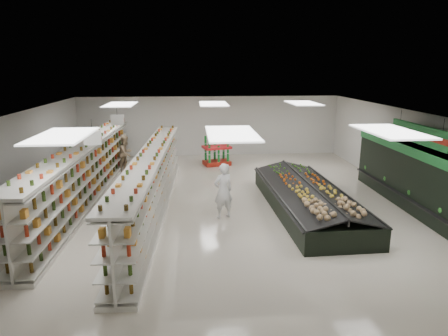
{
  "coord_description": "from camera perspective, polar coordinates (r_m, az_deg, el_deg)",
  "views": [
    {
      "loc": [
        -0.96,
        -13.53,
        4.73
      ],
      "look_at": [
        0.15,
        0.16,
        1.24
      ],
      "focal_mm": 32.0,
      "sensor_mm": 36.0,
      "label": 1
    }
  ],
  "objects": [
    {
      "name": "shopper_background",
      "position": [
        19.0,
        -13.85,
        2.05
      ],
      "size": [
        0.8,
        0.96,
        1.69
      ],
      "primitive_type": "imported",
      "rotation": [
        0.0,
        0.0,
        1.14
      ],
      "color": "tan",
      "rests_on": "floor"
    },
    {
      "name": "wall_back",
      "position": [
        21.78,
        -2.08,
        6.0
      ],
      "size": [
        14.0,
        0.02,
        3.2
      ],
      "primitive_type": "cube",
      "color": "silver",
      "rests_on": "floor"
    },
    {
      "name": "produce_wall_case",
      "position": [
        14.6,
        26.41,
        -1.09
      ],
      "size": [
        0.93,
        8.0,
        2.2
      ],
      "color": "black",
      "rests_on": "floor"
    },
    {
      "name": "wall_front",
      "position": [
        6.43,
        4.69,
        -14.95
      ],
      "size": [
        14.0,
        0.02,
        3.2
      ],
      "primitive_type": "cube",
      "color": "silver",
      "rests_on": "floor"
    },
    {
      "name": "gondola_center",
      "position": [
        13.51,
        -10.16,
        -2.35
      ],
      "size": [
        1.34,
        11.6,
        2.01
      ],
      "rotation": [
        0.0,
        0.0,
        -0.04
      ],
      "color": "silver",
      "rests_on": "floor"
    },
    {
      "name": "aisle_sign_near",
      "position": [
        12.04,
        -18.27,
        4.08
      ],
      "size": [
        0.52,
        0.06,
        0.75
      ],
      "color": "white",
      "rests_on": "ceiling"
    },
    {
      "name": "produce_island",
      "position": [
        13.76,
        11.86,
        -4.16
      ],
      "size": [
        2.62,
        6.76,
        1.0
      ],
      "rotation": [
        0.0,
        0.0,
        0.03
      ],
      "color": "black",
      "rests_on": "floor"
    },
    {
      "name": "ceiling",
      "position": [
        13.65,
        -0.59,
        7.82
      ],
      "size": [
        14.0,
        16.0,
        0.02
      ],
      "primitive_type": "cube",
      "color": "white",
      "rests_on": "wall_back"
    },
    {
      "name": "gondola_left",
      "position": [
        15.15,
        -19.14,
        -0.95
      ],
      "size": [
        1.17,
        12.07,
        2.09
      ],
      "rotation": [
        0.0,
        0.0,
        -0.02
      ],
      "color": "silver",
      "rests_on": "floor"
    },
    {
      "name": "aisle_sign_far",
      "position": [
        15.91,
        -14.99,
        6.64
      ],
      "size": [
        0.52,
        0.06,
        0.75
      ],
      "color": "white",
      "rests_on": "ceiling"
    },
    {
      "name": "shopper_main",
      "position": [
        12.69,
        -0.12,
        -3.29
      ],
      "size": [
        0.78,
        0.66,
        1.81
      ],
      "primitive_type": "imported",
      "rotation": [
        0.0,
        0.0,
        3.56
      ],
      "color": "silver",
      "rests_on": "floor"
    },
    {
      "name": "wall_right",
      "position": [
        16.01,
        25.3,
        1.6
      ],
      "size": [
        0.02,
        16.0,
        3.2
      ],
      "primitive_type": "cube",
      "color": "silver",
      "rests_on": "floor"
    },
    {
      "name": "floor",
      "position": [
        14.37,
        -0.55,
        -4.96
      ],
      "size": [
        16.0,
        16.0,
        0.0
      ],
      "primitive_type": "plane",
      "color": "beige",
      "rests_on": "ground"
    },
    {
      "name": "hortifruti_banner",
      "position": [
        14.18,
        26.05,
        4.38
      ],
      "size": [
        0.12,
        3.2,
        0.95
      ],
      "color": "#207934",
      "rests_on": "ceiling"
    },
    {
      "name": "wall_left",
      "position": [
        15.15,
        -28.02,
        0.64
      ],
      "size": [
        0.02,
        16.0,
        3.2
      ],
      "primitive_type": "cube",
      "color": "silver",
      "rests_on": "floor"
    },
    {
      "name": "soda_endcap",
      "position": [
        19.66,
        -1.05,
        2.77
      ],
      "size": [
        1.5,
        1.2,
        1.68
      ],
      "rotation": [
        0.0,
        0.0,
        0.26
      ],
      "color": "#A11F12",
      "rests_on": "floor"
    }
  ]
}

